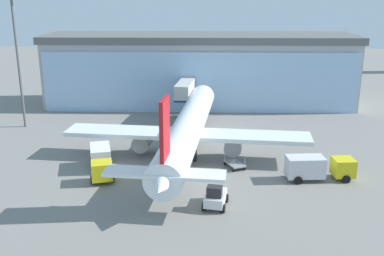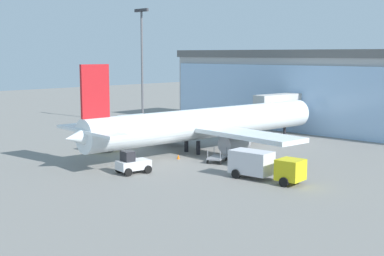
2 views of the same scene
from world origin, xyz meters
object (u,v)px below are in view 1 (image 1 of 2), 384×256
jet_bridge (187,88)px  safety_cone_wingtip (290,158)px  airplane (188,129)px  fuel_truck (317,167)px  apron_light_mast (17,51)px  baggage_cart (235,163)px  pushback_tug (215,197)px  safety_cone_nose (197,170)px  catering_truck (101,160)px

jet_bridge → safety_cone_wingtip: jet_bridge is taller
airplane → fuel_truck: bearing=-111.8°
apron_light_mast → safety_cone_wingtip: apron_light_mast is taller
airplane → baggage_cart: (5.67, -3.96, -2.87)m
fuel_truck → pushback_tug: bearing=-153.9°
apron_light_mast → safety_cone_nose: (26.71, -16.71, -11.08)m
safety_cone_nose → apron_light_mast: bearing=148.0°
catering_truck → baggage_cart: size_ratio=2.37×
airplane → pushback_tug: size_ratio=11.12×
safety_cone_nose → safety_cone_wingtip: 12.03m
catering_truck → safety_cone_nose: catering_truck is taller
jet_bridge → airplane: size_ratio=0.31×
jet_bridge → safety_cone_nose: 24.83m
baggage_cart → safety_cone_wingtip: baggage_cart is taller
baggage_cart → safety_cone_wingtip: size_ratio=5.84×
airplane → fuel_truck: (14.43, -7.02, -1.90)m
fuel_truck → safety_cone_wingtip: fuel_truck is taller
catering_truck → fuel_truck: (23.81, -0.72, 0.00)m
fuel_truck → pushback_tug: 13.01m
safety_cone_nose → fuel_truck: bearing=-5.4°
catering_truck → safety_cone_nose: size_ratio=13.86×
fuel_truck → safety_cone_wingtip: (-1.92, 5.78, -1.19)m
jet_bridge → apron_light_mast: size_ratio=0.61×
baggage_cart → catering_truck: bearing=73.8°
fuel_truck → safety_cone_nose: size_ratio=13.63×
jet_bridge → fuel_truck: (15.75, -25.54, -3.15)m
fuel_truck → jet_bridge: bearing=115.4°
airplane → pushback_tug: 14.61m
baggage_cart → safety_cone_nose: 4.67m
baggage_cart → safety_cone_wingtip: (6.84, 2.72, -0.23)m
pushback_tug → safety_cone_wingtip: pushback_tug is taller
pushback_tug → safety_cone_nose: (-2.09, 8.22, -0.70)m
apron_light_mast → fuel_truck: bearing=-24.3°
baggage_cart → pushback_tug: pushback_tug is taller
jet_bridge → airplane: airplane is taller
safety_cone_wingtip → catering_truck: bearing=-167.0°
safety_cone_nose → catering_truck: bearing=-177.2°
fuel_truck → safety_cone_nose: (-13.07, 1.24, -1.19)m
pushback_tug → safety_cone_wingtip: size_ratio=6.26×
apron_light_mast → safety_cone_wingtip: 41.28m
fuel_truck → safety_cone_nose: fuel_truck is taller
apron_light_mast → baggage_cart: size_ratio=5.97×
baggage_cart → pushback_tug: 10.29m
apron_light_mast → safety_cone_wingtip: (37.86, -12.17, -11.08)m
airplane → safety_cone_wingtip: bearing=-91.5°
fuel_truck → pushback_tug: (-10.97, -6.98, -0.49)m
airplane → pushback_tug: bearing=-161.9°
apron_light_mast → pushback_tug: apron_light_mast is taller
pushback_tug → safety_cone_nose: pushback_tug is taller
safety_cone_nose → pushback_tug: bearing=-75.7°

